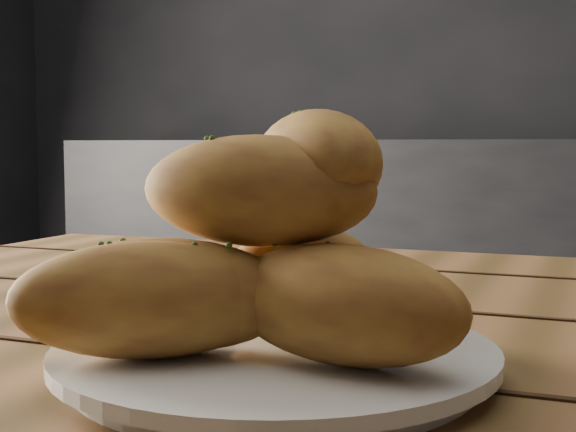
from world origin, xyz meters
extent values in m
cube|color=black|center=(0.00, 2.00, 1.35)|extent=(4.00, 0.04, 2.70)
cube|color=black|center=(0.00, 1.70, 0.45)|extent=(2.80, 0.60, 0.90)
cylinder|color=white|center=(0.25, -0.59, 0.76)|extent=(0.23, 0.23, 0.01)
cylinder|color=white|center=(0.25, -0.59, 0.76)|extent=(0.25, 0.25, 0.01)
ellipsoid|color=#B68732|center=(0.20, -0.63, 0.80)|extent=(0.16, 0.09, 0.06)
ellipsoid|color=#B68732|center=(0.30, -0.62, 0.80)|extent=(0.15, 0.10, 0.06)
ellipsoid|color=#B68732|center=(0.24, -0.54, 0.80)|extent=(0.10, 0.15, 0.06)
ellipsoid|color=#B68732|center=(0.24, -0.60, 0.86)|extent=(0.14, 0.07, 0.06)
ellipsoid|color=#B68732|center=(0.26, -0.57, 0.87)|extent=(0.13, 0.14, 0.06)
ellipsoid|color=#B68732|center=(0.20, -0.64, 0.80)|extent=(0.16, 0.13, 0.06)
camera|label=1|loc=(0.42, -1.01, 0.88)|focal=50.00mm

